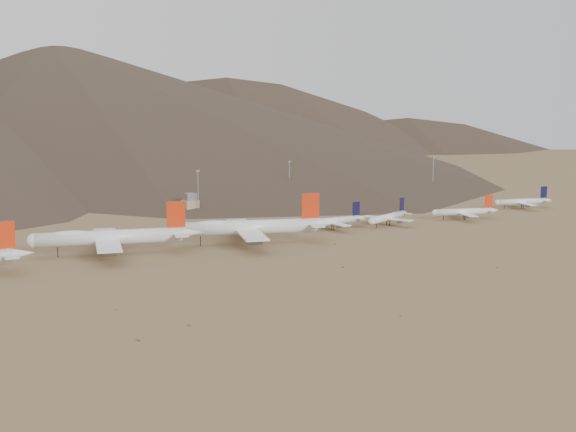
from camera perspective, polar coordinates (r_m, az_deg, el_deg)
ground at (r=347.58m, az=-2.83°, el=-2.71°), size 3000.00×3000.00×0.00m
widebody_centre at (r=352.67m, az=-12.51°, el=-1.48°), size 72.18×57.32×22.17m
widebody_east at (r=369.45m, az=-2.76°, el=-0.79°), size 73.50×58.63×22.79m
narrowbody_a at (r=410.28m, az=3.25°, el=-0.35°), size 40.07×28.61×13.22m
narrowbody_b at (r=426.15m, az=7.17°, el=-0.07°), size 37.92×28.40×13.15m
narrowbody_c at (r=452.30m, az=12.46°, el=0.30°), size 38.81×28.91×13.29m
narrowbody_d at (r=504.61m, az=16.37°, el=0.99°), size 38.20×28.34×12.98m
control_tower at (r=465.39m, az=-6.97°, el=0.80°), size 8.00×8.00×12.00m
mast_centre at (r=459.71m, az=-6.41°, el=1.83°), size 2.00×0.60×25.70m
mast_east at (r=520.11m, az=0.10°, el=2.67°), size 2.00×0.60×25.70m
mast_far_east at (r=568.43m, az=10.28°, el=3.05°), size 2.00×0.60×25.70m
desert_scrub at (r=245.21m, az=-0.06°, el=-7.48°), size 435.28×172.64×0.95m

